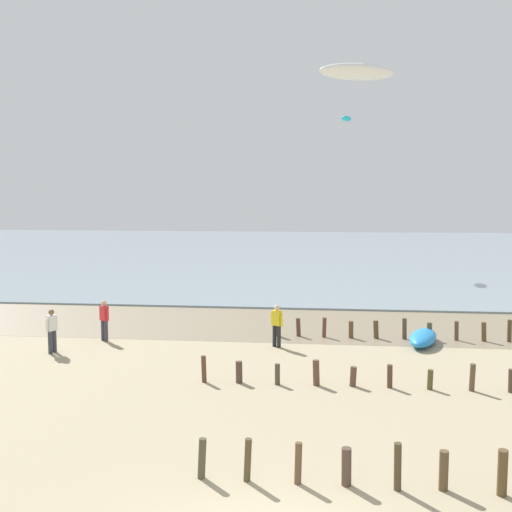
{
  "coord_description": "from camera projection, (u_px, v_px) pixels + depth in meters",
  "views": [
    {
      "loc": [
        0.84,
        -9.27,
        6.01
      ],
      "look_at": [
        -1.28,
        9.98,
        4.09
      ],
      "focal_mm": 41.72,
      "sensor_mm": 36.0,
      "label": 1
    }
  ],
  "objects": [
    {
      "name": "person_by_waterline",
      "position": [
        52.0,
        330.0,
        22.92
      ],
      "size": [
        0.34,
        0.54,
        1.71
      ],
      "color": "#383842",
      "rests_on": "ground"
    },
    {
      "name": "person_right_flank",
      "position": [
        104.0,
        319.0,
        24.86
      ],
      "size": [
        0.48,
        0.39,
        1.71
      ],
      "color": "#383842",
      "rests_on": "ground"
    },
    {
      "name": "kite_aloft_7",
      "position": [
        346.0,
        119.0,
        49.24
      ],
      "size": [
        1.21,
        2.39,
        0.4
      ],
      "primitive_type": "ellipsoid",
      "rotation": [
        -0.05,
        0.0,
        1.36
      ],
      "color": "#19B2B7"
    },
    {
      "name": "groyne_near",
      "position": [
        479.0,
        472.0,
        12.07
      ],
      "size": [
        11.5,
        0.35,
        1.03
      ],
      "color": "#4A4731",
      "rests_on": "ground"
    },
    {
      "name": "sea",
      "position": [
        313.0,
        251.0,
        66.42
      ],
      "size": [
        160.0,
        70.0,
        0.1
      ],
      "primitive_type": "cube",
      "color": "#7F939E",
      "rests_on": "ground"
    },
    {
      "name": "kite_aloft_5",
      "position": [
        357.0,
        72.0,
        24.1
      ],
      "size": [
        3.46,
        2.19,
        0.81
      ],
      "primitive_type": "ellipsoid",
      "rotation": [
        -0.3,
        0.0,
        0.34
      ],
      "color": "white"
    },
    {
      "name": "groyne_mid",
      "position": [
        480.0,
        379.0,
        18.46
      ],
      "size": [
        17.08,
        0.33,
        0.88
      ],
      "color": "brown",
      "rests_on": "ground"
    },
    {
      "name": "grounded_kite",
      "position": [
        423.0,
        338.0,
        24.29
      ],
      "size": [
        1.78,
        2.98,
        0.56
      ],
      "primitive_type": "ellipsoid",
      "rotation": [
        0.0,
        0.0,
        1.28
      ],
      "color": "#2384D1",
      "rests_on": "ground"
    },
    {
      "name": "wet_sand_strip",
      "position": [
        302.0,
        324.0,
        28.12
      ],
      "size": [
        120.0,
        7.45,
        0.01
      ],
      "primitive_type": "cube",
      "color": "#84755B",
      "rests_on": "ground"
    },
    {
      "name": "person_far_down_beach",
      "position": [
        277.0,
        324.0,
        23.85
      ],
      "size": [
        0.5,
        0.38,
        1.71
      ],
      "color": "#232328",
      "rests_on": "ground"
    },
    {
      "name": "groyne_far",
      "position": [
        386.0,
        329.0,
        25.28
      ],
      "size": [
        9.99,
        0.33,
        0.94
      ],
      "color": "#4E3929",
      "rests_on": "ground"
    }
  ]
}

